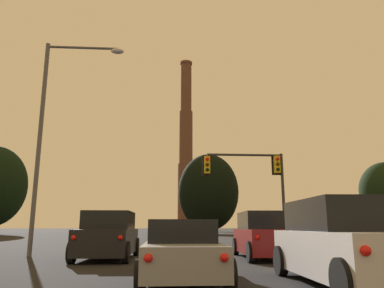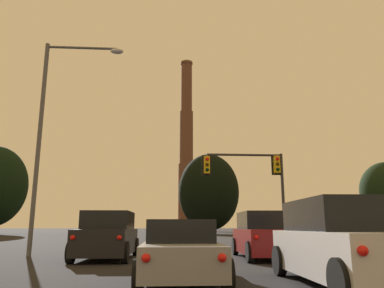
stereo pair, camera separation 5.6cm
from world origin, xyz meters
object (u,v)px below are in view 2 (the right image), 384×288
at_px(suv_right_lane_front, 264,236).
at_px(street_lamp, 53,121).
at_px(sedan_center_lane_second, 180,251).
at_px(suv_right_lane_second, 344,243).
at_px(smokestack, 186,161).
at_px(traffic_light_overhead_right, 255,175).
at_px(suv_left_lane_front, 108,236).

height_order(suv_right_lane_front, street_lamp, street_lamp).
xyz_separation_m(sedan_center_lane_second, street_lamp, (-5.69, 7.42, 5.38)).
relative_size(suv_right_lane_second, sedan_center_lane_second, 1.05).
height_order(sedan_center_lane_second, smokestack, smokestack).
xyz_separation_m(sedan_center_lane_second, traffic_light_overhead_right, (4.99, 12.46, 3.64)).
bearing_deg(traffic_light_overhead_right, suv_left_lane_front, -139.76).
distance_m(suv_right_lane_front, street_lamp, 10.78).
relative_size(suv_right_lane_second, suv_right_lane_front, 1.00).
xyz_separation_m(suv_right_lane_front, smokestack, (1.82, 96.46, 19.91)).
distance_m(traffic_light_overhead_right, smokestack, 91.31).
relative_size(suv_right_lane_front, smokestack, 0.09).
height_order(suv_right_lane_second, street_lamp, street_lamp).
bearing_deg(suv_right_lane_front, street_lamp, 172.68).
xyz_separation_m(sedan_center_lane_second, smokestack, (5.47, 102.26, 20.14)).
bearing_deg(street_lamp, suv_right_lane_front, -9.85).
bearing_deg(smokestack, suv_right_lane_front, -91.08).
xyz_separation_m(suv_right_lane_second, street_lamp, (-9.22, 8.92, 5.15)).
distance_m(suv_right_lane_front, traffic_light_overhead_right, 7.60).
xyz_separation_m(traffic_light_overhead_right, street_lamp, (-10.68, -5.04, 1.74)).
xyz_separation_m(suv_left_lane_front, smokestack, (8.15, 96.29, 19.91)).
distance_m(suv_left_lane_front, suv_right_lane_second, 9.71).
bearing_deg(smokestack, suv_left_lane_front, -94.84).
bearing_deg(suv_left_lane_front, suv_right_lane_front, -0.65).
distance_m(suv_left_lane_front, street_lamp, 6.14).
xyz_separation_m(suv_right_lane_second, suv_right_lane_front, (0.12, 7.30, 0.00)).
distance_m(suv_right_lane_second, traffic_light_overhead_right, 14.44).
xyz_separation_m(suv_right_lane_front, traffic_light_overhead_right, (1.34, 6.66, 3.41)).
bearing_deg(street_lamp, suv_right_lane_second, -44.06).
relative_size(suv_left_lane_front, suv_right_lane_second, 1.00).
relative_size(suv_left_lane_front, sedan_center_lane_second, 1.05).
height_order(suv_right_lane_second, traffic_light_overhead_right, traffic_light_overhead_right).
relative_size(suv_left_lane_front, suv_right_lane_front, 0.99).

